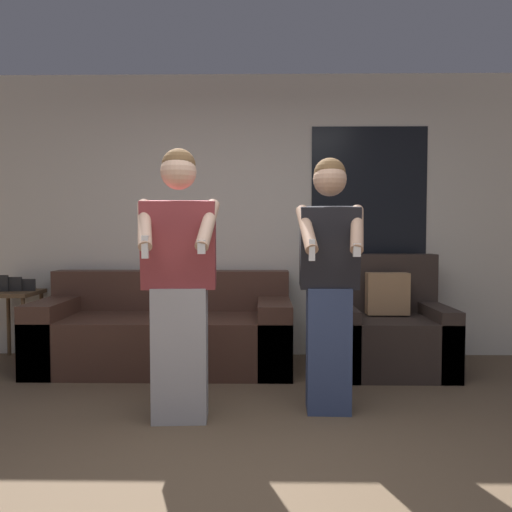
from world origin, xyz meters
name	(u,v)px	position (x,y,z in m)	size (l,w,h in m)	color
ground_plane	(240,497)	(0.00, 0.00, 0.00)	(14.00, 14.00, 0.00)	brown
wall_back	(255,216)	(0.02, 2.66, 1.35)	(5.97, 0.07, 2.70)	beige
couch	(166,333)	(-0.76, 2.17, 0.30)	(2.20, 0.90, 0.83)	#472D23
armchair	(387,331)	(1.18, 2.11, 0.34)	(0.98, 0.81, 0.99)	#332823
side_table	(15,303)	(-2.20, 2.38, 0.54)	(0.40, 0.45, 0.80)	brown
person_left	(179,284)	(-0.42, 0.92, 0.87)	(0.52, 0.49, 1.71)	#B2B2B7
person_right	(329,282)	(0.54, 1.09, 0.86)	(0.45, 0.47, 1.68)	#384770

